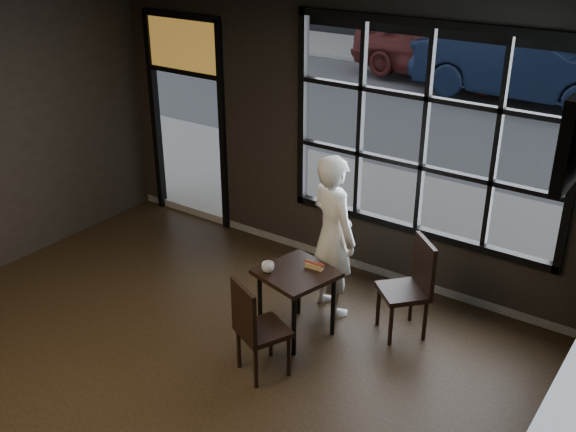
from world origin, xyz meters
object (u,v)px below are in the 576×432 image
Objects in this scene: cafe_table at (296,302)px; chair_near at (263,327)px; man at (333,235)px; navy_car at (529,64)px.

chair_near reaches higher than cafe_table.
chair_near is at bearing 117.69° from man.
navy_car is at bearing -59.74° from man.
navy_car is (-0.88, 10.47, 0.41)m from chair_near.
man is (0.04, 0.59, 0.51)m from cafe_table.
chair_near is at bearing -172.06° from navy_car.
chair_near is 1.33m from man.
navy_car reaches higher than chair_near.
navy_car is at bearing 108.86° from cafe_table.
chair_near is 10.52m from navy_car.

